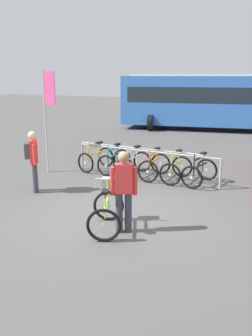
# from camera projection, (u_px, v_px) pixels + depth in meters

# --- Properties ---
(ground_plane) EXTENTS (80.00, 80.00, 0.00)m
(ground_plane) POSITION_uv_depth(u_px,v_px,m) (112.00, 215.00, 7.89)
(ground_plane) COLOR #514F4C
(bike_rack_rail) EXTENTS (4.60, 0.29, 0.88)m
(bike_rack_rail) POSITION_uv_depth(u_px,v_px,m) (145.00, 156.00, 10.55)
(bike_rack_rail) COLOR #99999E
(bike_rack_rail) RESTS_ON ground
(racked_bike_yellow) EXTENTS (0.85, 1.19, 0.97)m
(racked_bike_yellow) POSITION_uv_depth(u_px,v_px,m) (96.00, 159.00, 11.64)
(racked_bike_yellow) COLOR black
(racked_bike_yellow) RESTS_ON ground
(racked_bike_teal) EXTENTS (0.72, 1.15, 0.98)m
(racked_bike_teal) POSITION_uv_depth(u_px,v_px,m) (114.00, 161.00, 11.32)
(racked_bike_teal) COLOR black
(racked_bike_teal) RESTS_ON ground
(racked_bike_white) EXTENTS (0.81, 1.20, 0.98)m
(racked_bike_white) POSITION_uv_depth(u_px,v_px,m) (134.00, 164.00, 11.00)
(racked_bike_white) COLOR black
(racked_bike_white) RESTS_ON ground
(racked_bike_orange) EXTENTS (0.68, 1.12, 0.97)m
(racked_bike_orange) POSITION_uv_depth(u_px,v_px,m) (154.00, 166.00, 10.68)
(racked_bike_orange) COLOR black
(racked_bike_orange) RESTS_ON ground
(racked_bike_lime) EXTENTS (0.71, 1.13, 0.97)m
(racked_bike_lime) POSITION_uv_depth(u_px,v_px,m) (176.00, 169.00, 10.36)
(racked_bike_lime) COLOR black
(racked_bike_lime) RESTS_ON ground
(racked_bike_black) EXTENTS (0.86, 1.22, 0.98)m
(racked_bike_black) POSITION_uv_depth(u_px,v_px,m) (200.00, 172.00, 10.04)
(racked_bike_black) COLOR black
(racked_bike_black) RESTS_ON ground
(featured_bicycle) EXTENTS (1.03, 1.26, 0.97)m
(featured_bicycle) POSITION_uv_depth(u_px,v_px,m) (107.00, 208.00, 7.11)
(featured_bicycle) COLOR black
(featured_bicycle) RESTS_ON ground
(person_with_featured_bike) EXTENTS (0.48, 0.33, 1.64)m
(person_with_featured_bike) POSITION_uv_depth(u_px,v_px,m) (124.00, 188.00, 6.84)
(person_with_featured_bike) COLOR #383842
(person_with_featured_bike) RESTS_ON ground
(pedestrian_with_backpack) EXTENTS (0.46, 0.47, 1.64)m
(pedestrian_with_backpack) POSITION_uv_depth(u_px,v_px,m) (33.00, 158.00, 9.26)
(pedestrian_with_backpack) COLOR #383842
(pedestrian_with_backpack) RESTS_ON ground
(bus_distant) EXTENTS (10.29, 4.61, 3.08)m
(bus_distant) POSITION_uv_depth(u_px,v_px,m) (212.00, 99.00, 19.91)
(bus_distant) COLOR #3366B7
(bus_distant) RESTS_ON ground
(banner_flag) EXTENTS (0.45, 0.05, 3.20)m
(banner_flag) POSITION_uv_depth(u_px,v_px,m) (48.00, 102.00, 10.83)
(banner_flag) COLOR #B2B2B7
(banner_flag) RESTS_ON ground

